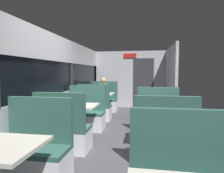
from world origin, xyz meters
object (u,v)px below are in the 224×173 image
(bench_far_window_facing_end, at_px, (95,109))
(bench_mid_window_facing_end, at_px, (63,133))
(bench_near_window_facing_entry, at_px, (35,155))
(coffee_cup_secondary, at_px, (104,92))
(dining_table_far_window, at_px, (100,96))
(dining_table_rear_aisle, at_px, (161,114))
(bench_rear_aisle_facing_end, at_px, (165,143))
(bench_rear_aisle_facing_entry, at_px, (158,121))
(seated_passenger, at_px, (104,97))
(coffee_cup_primary, at_px, (83,104))
(bench_mid_window_facing_entry, at_px, (86,116))
(dining_table_mid_window, at_px, (76,109))
(bench_far_window_facing_entry, at_px, (104,102))

(bench_far_window_facing_end, bearing_deg, bench_mid_window_facing_end, -90.00)
(bench_near_window_facing_entry, bearing_deg, bench_mid_window_facing_end, 90.00)
(bench_far_window_facing_end, bearing_deg, coffee_cup_secondary, 79.04)
(dining_table_far_window, relative_size, coffee_cup_secondary, 10.00)
(dining_table_far_window, distance_m, bench_far_window_facing_end, 0.77)
(bench_near_window_facing_entry, relative_size, dining_table_rear_aisle, 1.22)
(bench_mid_window_facing_end, relative_size, bench_rear_aisle_facing_end, 1.00)
(bench_rear_aisle_facing_end, bearing_deg, bench_rear_aisle_facing_entry, 90.00)
(dining_table_rear_aisle, height_order, seated_passenger, seated_passenger)
(dining_table_rear_aisle, distance_m, coffee_cup_primary, 1.60)
(bench_mid_window_facing_entry, relative_size, coffee_cup_secondary, 12.22)
(bench_mid_window_facing_entry, distance_m, dining_table_rear_aisle, 2.03)
(bench_rear_aisle_facing_end, height_order, coffee_cup_secondary, bench_rear_aisle_facing_end)
(dining_table_far_window, height_order, coffee_cup_primary, coffee_cup_primary)
(dining_table_mid_window, bearing_deg, bench_near_window_facing_entry, -90.00)
(bench_far_window_facing_entry, distance_m, seated_passenger, 0.22)
(bench_mid_window_facing_entry, distance_m, bench_far_window_facing_entry, 2.35)
(bench_rear_aisle_facing_entry, distance_m, seated_passenger, 3.07)
(bench_near_window_facing_entry, height_order, bench_far_window_facing_end, same)
(bench_mid_window_facing_entry, bearing_deg, bench_rear_aisle_facing_entry, -6.38)
(dining_table_rear_aisle, bearing_deg, bench_mid_window_facing_end, -164.41)
(bench_mid_window_facing_end, bearing_deg, bench_rear_aisle_facing_end, -6.38)
(bench_far_window_facing_end, relative_size, coffee_cup_secondary, 12.22)
(bench_mid_window_facing_end, xyz_separation_m, dining_table_far_window, (0.00, 3.05, 0.31))
(coffee_cup_primary, bearing_deg, dining_table_mid_window, 150.91)
(dining_table_far_window, height_order, bench_far_window_facing_entry, bench_far_window_facing_entry)
(bench_far_window_facing_entry, bearing_deg, bench_far_window_facing_end, -90.00)
(bench_near_window_facing_entry, xyz_separation_m, coffee_cup_secondary, (0.14, 4.02, 0.46))
(bench_rear_aisle_facing_end, xyz_separation_m, coffee_cup_primary, (-1.59, 0.79, 0.46))
(dining_table_mid_window, relative_size, bench_far_window_facing_end, 0.82)
(dining_table_mid_window, bearing_deg, dining_table_far_window, 90.00)
(bench_far_window_facing_end, height_order, bench_rear_aisle_facing_entry, same)
(bench_mid_window_facing_end, bearing_deg, coffee_cup_secondary, 87.42)
(bench_mid_window_facing_end, distance_m, seated_passenger, 3.69)
(dining_table_far_window, distance_m, bench_rear_aisle_facing_entry, 2.60)
(dining_table_far_window, relative_size, dining_table_rear_aisle, 1.00)
(bench_far_window_facing_entry, bearing_deg, dining_table_far_window, -90.00)
(bench_mid_window_facing_end, bearing_deg, bench_near_window_facing_entry, -90.00)
(dining_table_far_window, bearing_deg, bench_mid_window_facing_entry, -90.00)
(bench_near_window_facing_entry, xyz_separation_m, bench_far_window_facing_entry, (0.00, 4.71, 0.00))
(dining_table_mid_window, xyz_separation_m, bench_rear_aisle_facing_end, (1.79, -0.90, -0.31))
(bench_rear_aisle_facing_end, distance_m, seated_passenger, 4.28)
(seated_passenger, height_order, coffee_cup_secondary, seated_passenger)
(bench_near_window_facing_entry, bearing_deg, coffee_cup_primary, 82.59)
(bench_rear_aisle_facing_entry, bearing_deg, bench_mid_window_facing_entry, 173.62)
(dining_table_far_window, bearing_deg, bench_rear_aisle_facing_end, -61.18)
(seated_passenger, bearing_deg, bench_rear_aisle_facing_entry, -54.19)
(bench_rear_aisle_facing_entry, bearing_deg, bench_rear_aisle_facing_end, -90.00)
(coffee_cup_secondary, bearing_deg, dining_table_mid_window, -93.34)
(coffee_cup_primary, bearing_deg, coffee_cup_secondary, 91.44)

